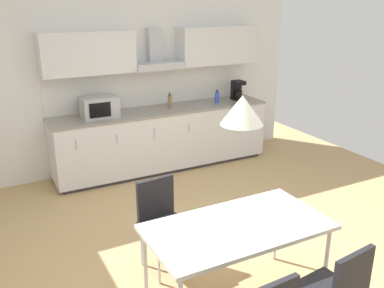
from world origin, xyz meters
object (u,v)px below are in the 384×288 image
bottle_blue (217,97)px  pendant_lamp (242,110)px  chair_near_right (338,288)px  microwave (99,107)px  dining_table (237,230)px  chair_far_left (161,215)px  bottle_brown (170,101)px  coffee_maker (237,90)px

bottle_blue → pendant_lamp: 3.50m
chair_near_right → microwave: bearing=98.5°
microwave → dining_table: bearing=-85.6°
dining_table → chair_far_left: (-0.34, 0.77, -0.15)m
bottle_blue → dining_table: 3.44m
bottle_blue → chair_near_right: size_ratio=0.23×
dining_table → chair_near_right: (0.34, -0.77, -0.15)m
microwave → chair_far_left: size_ratio=0.55×
microwave → chair_far_left: microwave is taller
bottle_brown → chair_near_right: 3.91m
chair_near_right → bottle_brown: bearing=82.9°
bottle_blue → dining_table: bearing=-117.9°
bottle_brown → chair_far_left: size_ratio=0.26×
microwave → coffee_maker: (2.25, 0.03, 0.01)m
chair_far_left → microwave: bearing=87.4°
coffee_maker → chair_far_left: (-2.35, -2.32, -0.53)m
microwave → chair_far_left: (-0.11, -2.29, -0.52)m
coffee_maker → chair_near_right: bearing=-113.4°
bottle_blue → bottle_brown: 0.78m
dining_table → chair_far_left: size_ratio=1.70×
coffee_maker → bottle_blue: bearing=-171.3°
dining_table → coffee_maker: bearing=57.0°
dining_table → pendant_lamp: pendant_lamp is taller
bottle_brown → dining_table: size_ratio=0.15×
dining_table → chair_near_right: 0.86m
dining_table → chair_far_left: bearing=113.7°
chair_far_left → pendant_lamp: size_ratio=2.72×
dining_table → bottle_blue: bearing=62.1°
microwave → chair_far_left: 2.35m
bottle_brown → pendant_lamp: (-0.82, -3.08, 0.68)m
chair_far_left → pendant_lamp: 1.43m
microwave → bottle_brown: bearing=0.9°
microwave → bottle_brown: (1.06, 0.02, -0.04)m
coffee_maker → bottle_brown: coffee_maker is taller
bottle_brown → dining_table: (-0.82, -3.08, -0.32)m
chair_near_right → pendant_lamp: pendant_lamp is taller
coffee_maker → chair_near_right: 4.24m
coffee_maker → dining_table: 3.71m
bottle_blue → dining_table: (-1.60, -3.03, -0.31)m
microwave → chair_near_right: microwave is taller
coffee_maker → bottle_blue: coffee_maker is taller
dining_table → pendant_lamp: 1.00m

